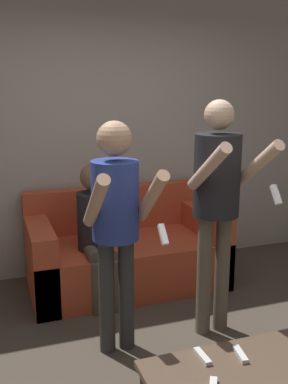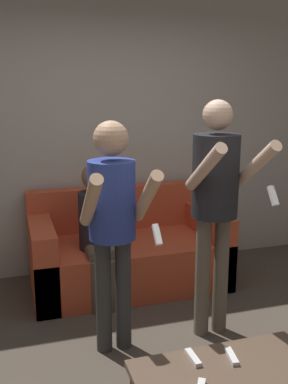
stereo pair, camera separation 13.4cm
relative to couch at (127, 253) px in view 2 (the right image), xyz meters
The scene contains 9 objects.
ground_plane 1.54m from the couch, 92.81° to the right, with size 14.00×14.00×0.00m, color #4C4238.
wall_back 1.16m from the couch, 98.75° to the left, with size 6.40×0.06×2.70m.
couch is the anchor object (origin of this frame).
person_standing_left 1.31m from the couch, 109.73° to the right, with size 0.44×0.62×1.62m.
person_standing_right 1.36m from the couch, 70.23° to the right, with size 0.45×0.65×1.74m.
person_seated 0.53m from the couch, 145.57° to the right, with size 0.30×0.52×1.20m.
coffee_table 2.05m from the couch, 90.06° to the right, with size 0.99×0.54×0.41m.
remote_mid 1.94m from the couch, 88.24° to the right, with size 0.06×0.15×0.02m.
remote_far 1.90m from the couch, 94.32° to the right, with size 0.04×0.15×0.02m.
Camera 2 is at (-0.94, -2.32, 1.83)m, focal length 42.00 mm.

